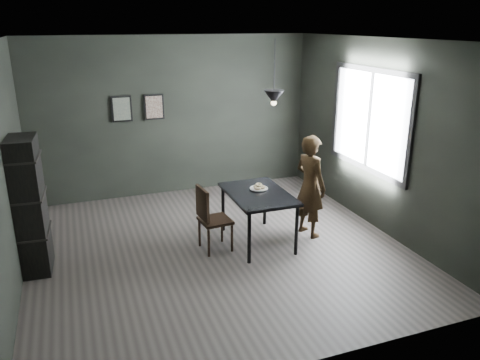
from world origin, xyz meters
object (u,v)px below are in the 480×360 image
object	(u,v)px
wood_chair	(210,215)
woman	(310,186)
white_plate	(259,189)
pendant_lamp	(274,97)
shelf_unit	(30,206)
cafe_table	(258,198)

from	to	relation	value
wood_chair	woman	bearing A→B (deg)	-5.73
white_plate	pendant_lamp	world-z (taller)	pendant_lamp
shelf_unit	pendant_lamp	distance (m)	3.39
cafe_table	shelf_unit	world-z (taller)	shelf_unit
shelf_unit	pendant_lamp	world-z (taller)	pendant_lamp
white_plate	wood_chair	xyz separation A→B (m)	(-0.78, -0.14, -0.23)
woman	pendant_lamp	distance (m)	1.42
pendant_lamp	wood_chair	bearing A→B (deg)	-173.40
wood_chair	pendant_lamp	bearing A→B (deg)	1.04
woman	shelf_unit	size ratio (longest dim) A/B	0.87
wood_chair	pendant_lamp	distance (m)	1.81
white_plate	wood_chair	distance (m)	0.82
woman	shelf_unit	world-z (taller)	shelf_unit
cafe_table	white_plate	distance (m)	0.17
white_plate	woman	xyz separation A→B (m)	(0.74, -0.14, -0.00)
woman	wood_chair	size ratio (longest dim) A/B	1.64
wood_chair	shelf_unit	bearing A→B (deg)	167.83
cafe_table	woman	world-z (taller)	woman
woman	wood_chair	bearing A→B (deg)	74.36
wood_chair	shelf_unit	distance (m)	2.25
white_plate	woman	distance (m)	0.76
cafe_table	shelf_unit	distance (m)	2.94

